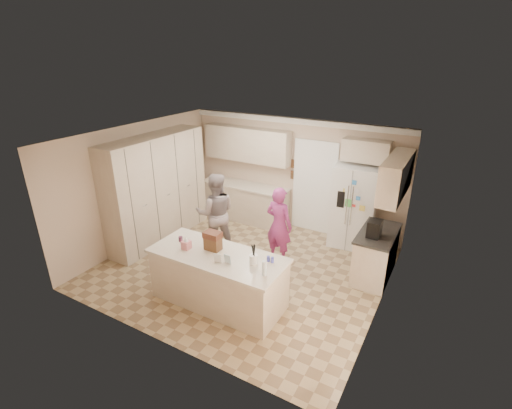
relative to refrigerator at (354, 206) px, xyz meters
The scene contains 41 objects.
floor 2.70m from the refrigerator, 127.42° to the right, with size 5.20×4.60×0.02m, color tan.
ceiling 3.07m from the refrigerator, 127.42° to the right, with size 5.20×4.60×0.02m, color white.
wall_back 1.62m from the refrigerator, 169.43° to the left, with size 5.20×0.02×2.60m, color beige.
wall_front 4.62m from the refrigerator, 109.65° to the right, with size 5.20×0.02×2.60m, color beige.
wall_left 4.64m from the refrigerator, 154.07° to the right, with size 0.02×4.60×2.60m, color beige.
wall_right 2.32m from the refrigerator, 62.25° to the right, with size 0.02×4.60×2.60m, color beige.
crown_back 2.26m from the refrigerator, behind, with size 5.20×0.08×0.12m, color white.
pantry_bank 4.26m from the refrigerator, 154.66° to the right, with size 0.60×2.60×2.35m, color beige.
back_base_cab 2.74m from the refrigerator, behind, with size 2.20×0.60×0.88m, color beige.
back_countertop 2.70m from the refrigerator, behind, with size 2.24×0.63×0.04m, color beige.
back_upper_cab 2.88m from the refrigerator, behind, with size 2.20×0.35×0.80m, color beige.
doorway_opening 1.04m from the refrigerator, 165.45° to the left, with size 0.90×0.06×2.10m, color black.
doorway_casing 1.03m from the refrigerator, 167.35° to the left, with size 1.02×0.03×2.22m, color white.
wall_frame_upper 1.68m from the refrigerator, behind, with size 0.15×0.02×0.20m, color brown.
wall_frame_lower 1.59m from the refrigerator, behind, with size 0.15×0.02×0.20m, color brown.
refrigerator is the anchor object (origin of this frame).
fridge_seam 0.35m from the refrigerator, 90.00° to the right, with size 0.01×0.02×1.78m, color gray.
fridge_dispenser 0.49m from the refrigerator, 121.08° to the right, with size 0.22×0.03×0.35m, color black.
fridge_handle_l 0.40m from the refrigerator, 97.70° to the right, with size 0.02×0.02×0.85m, color silver.
fridge_handle_r 0.40m from the refrigerator, 82.30° to the right, with size 0.02×0.02×0.85m, color silver.
over_fridge_cab 1.21m from the refrigerator, 45.09° to the left, with size 0.95×0.35×0.45m, color beige.
right_base_cab 1.35m from the refrigerator, 53.59° to the right, with size 0.60×1.20×0.88m, color beige.
right_countertop 1.26m from the refrigerator, 53.95° to the right, with size 0.63×1.24×0.04m, color #2D2B28.
right_upper_cab 1.60m from the refrigerator, 43.08° to the right, with size 0.35×1.50×0.70m, color beige.
coffee_maker 1.42m from the refrigerator, 60.06° to the right, with size 0.22×0.28×0.30m, color black.
island_base 3.43m from the refrigerator, 113.34° to the right, with size 2.20×0.90×0.88m, color beige.
island_top 3.40m from the refrigerator, 113.34° to the right, with size 2.28×0.96×0.05m, color beige.
utensil_crock 3.15m from the refrigerator, 102.78° to the right, with size 0.13×0.13×0.15m, color white.
tissue_box 3.74m from the refrigerator, 120.49° to the right, with size 0.13×0.13×0.14m, color #D87781.
tissue_plume 3.74m from the refrigerator, 120.49° to the right, with size 0.08×0.08×0.08m, color white.
dollhouse_body 3.37m from the refrigerator, 116.35° to the right, with size 0.26×0.18×0.22m, color brown.
dollhouse_roof 3.38m from the refrigerator, 116.35° to the right, with size 0.28×0.20×0.10m, color #592D1E.
jam_jar 3.75m from the refrigerator, 124.95° to the right, with size 0.07×0.07×0.09m, color #59263F.
greeting_card_a 3.53m from the refrigerator, 109.81° to the right, with size 0.12×0.01×0.16m, color white.
greeting_card_b 3.44m from the refrigerator, 107.74° to the right, with size 0.12×0.01×0.16m, color silver.
water_bottle 3.30m from the refrigerator, 96.91° to the right, with size 0.07×0.07×0.24m, color silver.
shaker_salt 2.95m from the refrigerator, 100.29° to the right, with size 0.05×0.05×0.09m, color #3F43B1.
shaker_pepper 2.94m from the refrigerator, 98.94° to the right, with size 0.05×0.05×0.09m, color #3F43B1.
teen_boy 2.93m from the refrigerator, 145.27° to the right, with size 0.83×0.65×1.71m, color gray.
teen_girl 1.78m from the refrigerator, 127.08° to the right, with size 0.58×0.38×1.59m, color #AF3B86.
fridge_magnets 0.36m from the refrigerator, 90.00° to the right, with size 0.76×0.02×1.44m, color tan, non-canonical shape.
Camera 1 is at (3.32, -5.32, 3.99)m, focal length 26.00 mm.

